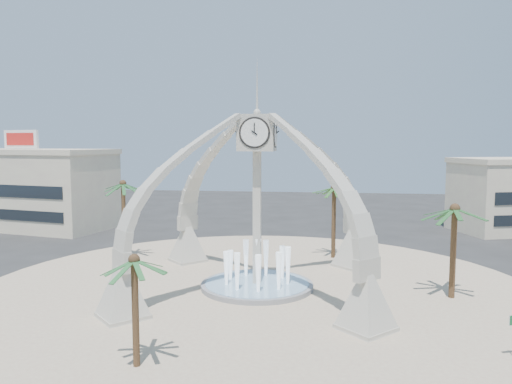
# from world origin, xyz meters

# --- Properties ---
(ground) EXTENTS (140.00, 140.00, 0.00)m
(ground) POSITION_xyz_m (0.00, 0.00, 0.00)
(ground) COLOR #282828
(ground) RESTS_ON ground
(plaza) EXTENTS (40.00, 40.00, 0.06)m
(plaza) POSITION_xyz_m (0.00, 0.00, 0.03)
(plaza) COLOR #C6B693
(plaza) RESTS_ON ground
(clock_tower) EXTENTS (17.94, 17.94, 16.30)m
(clock_tower) POSITION_xyz_m (-0.00, -0.00, 6.49)
(clock_tower) COLOR #BBB6A6
(clock_tower) RESTS_ON ground
(fountain) EXTENTS (8.00, 8.00, 3.62)m
(fountain) POSITION_xyz_m (0.00, 0.00, 0.29)
(fountain) COLOR gray
(fountain) RESTS_ON ground
(building_nw) EXTENTS (23.75, 13.73, 11.90)m
(building_nw) POSITION_xyz_m (-32.00, 22.00, 4.83)
(building_nw) COLOR beige
(building_nw) RESTS_ON ground
(palm_east) EXTENTS (4.86, 4.86, 6.86)m
(palm_east) POSITION_xyz_m (13.21, -0.40, 5.97)
(palm_east) COLOR brown
(palm_east) RESTS_ON ground
(palm_west) EXTENTS (4.53, 4.53, 7.52)m
(palm_west) POSITION_xyz_m (-12.98, 7.39, 6.67)
(palm_west) COLOR brown
(palm_west) RESTS_ON ground
(palm_north) EXTENTS (4.13, 4.13, 7.14)m
(palm_north) POSITION_xyz_m (5.52, 10.31, 6.28)
(palm_north) COLOR brown
(palm_north) RESTS_ON ground
(palm_south) EXTENTS (4.40, 4.40, 5.72)m
(palm_south) POSITION_xyz_m (-3.84, -13.15, 5.00)
(palm_south) COLOR brown
(palm_south) RESTS_ON ground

